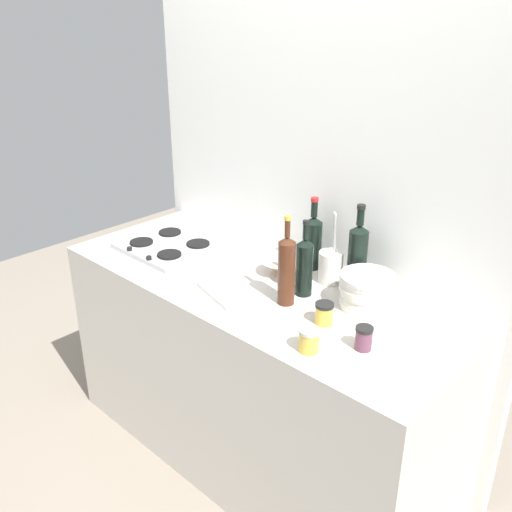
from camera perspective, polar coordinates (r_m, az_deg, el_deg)
name	(u,v)px	position (r m, az deg, el deg)	size (l,w,h in m)	color
ground_plane	(256,450)	(2.88, 0.00, -18.84)	(6.00, 6.00, 0.00)	gray
counter_block	(256,372)	(2.59, 0.00, -11.57)	(1.80, 0.70, 0.90)	beige
backsplash_panel	(315,204)	(2.53, 5.95, 5.16)	(1.90, 0.06, 2.29)	white
stovetop_hob	(170,246)	(2.70, -8.64, 1.01)	(0.42, 0.38, 0.04)	#B2B2B7
plate_stack	(367,291)	(2.19, 11.09, -3.42)	(0.22, 0.21, 0.13)	white
wine_bottle_leftmost	(313,241)	(2.45, 5.72, 1.52)	(0.08, 0.08, 0.32)	black
wine_bottle_mid_left	(358,255)	(2.30, 10.13, 0.14)	(0.08, 0.08, 0.35)	black
wine_bottle_mid_right	(304,266)	(2.22, 4.85, -1.00)	(0.07, 0.07, 0.31)	black
wine_bottle_rightmost	(286,269)	(2.14, 3.07, -1.35)	(0.07, 0.07, 0.36)	#472314
mixing_bowl	(280,267)	(2.41, 2.39, -1.09)	(0.16, 0.16, 0.06)	beige
utensil_crock	(331,266)	(2.35, 7.48, -1.01)	(0.10, 0.10, 0.31)	silver
condiment_jar_front	(324,313)	(2.07, 6.84, -5.72)	(0.07, 0.07, 0.08)	gold
condiment_jar_rear	(364,338)	(1.94, 10.74, -8.06)	(0.06, 0.06, 0.08)	#66384C
condiment_jar_spare	(309,340)	(1.91, 5.32, -8.37)	(0.07, 0.07, 0.08)	gold
cutting_board	(229,292)	(2.27, -2.73, -3.58)	(0.25, 0.16, 0.02)	silver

